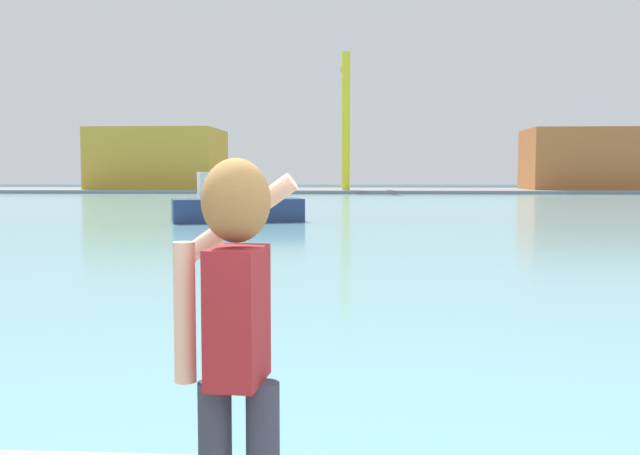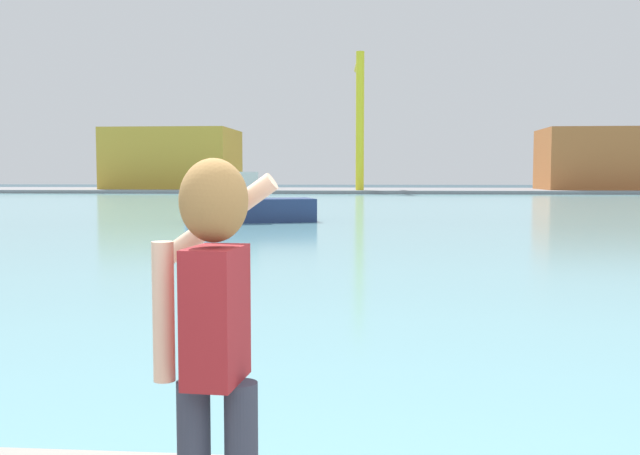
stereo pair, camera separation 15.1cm
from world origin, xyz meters
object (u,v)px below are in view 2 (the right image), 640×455
(warehouse_right, at_px, (607,159))
(port_crane, at_px, (360,108))
(person_photographer, at_px, (214,323))
(boat_moored, at_px, (246,204))
(warehouse_left, at_px, (174,159))

(warehouse_right, height_order, port_crane, port_crane)
(person_photographer, bearing_deg, boat_moored, 15.54)
(warehouse_right, bearing_deg, port_crane, -169.79)
(warehouse_right, bearing_deg, warehouse_left, 178.10)
(person_photographer, bearing_deg, warehouse_left, 21.48)
(person_photographer, relative_size, boat_moored, 0.26)
(boat_moored, height_order, warehouse_left, warehouse_left)
(warehouse_left, bearing_deg, port_crane, -16.38)
(boat_moored, bearing_deg, warehouse_right, 41.88)
(person_photographer, xyz_separation_m, warehouse_right, (29.21, 90.33, 2.55))
(person_photographer, distance_m, boat_moored, 32.07)
(port_crane, bearing_deg, warehouse_right, 10.21)
(person_photographer, relative_size, warehouse_left, 0.11)
(boat_moored, distance_m, warehouse_left, 64.43)
(warehouse_right, relative_size, port_crane, 0.97)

